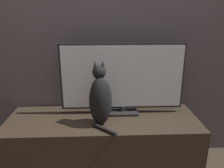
% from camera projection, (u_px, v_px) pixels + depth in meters
% --- Properties ---
extents(wall_back, '(4.80, 0.05, 2.60)m').
position_uv_depth(wall_back, '(101.00, 21.00, 1.90)').
color(wall_back, '#564C51').
rests_on(wall_back, ground_plane).
extents(tv_stand, '(1.60, 0.55, 0.52)m').
position_uv_depth(tv_stand, '(103.00, 145.00, 1.91)').
color(tv_stand, '#33281E').
rests_on(tv_stand, ground_plane).
extents(tv, '(1.05, 0.16, 0.61)m').
position_uv_depth(tv, '(122.00, 79.00, 1.85)').
color(tv, black).
rests_on(tv, tv_stand).
extents(cat, '(0.23, 0.30, 0.50)m').
position_uv_depth(cat, '(100.00, 99.00, 1.69)').
color(cat, black).
rests_on(cat, tv_stand).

